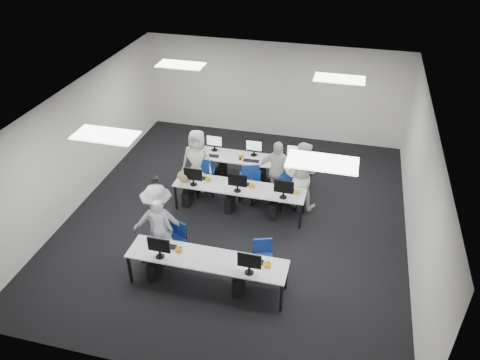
% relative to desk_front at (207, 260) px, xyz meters
% --- Properties ---
extents(room, '(9.00, 9.02, 3.00)m').
position_rel_desk_front_xyz_m(room, '(0.00, 2.40, 0.82)').
color(room, black).
rests_on(room, ground).
extents(ceiling_panels, '(5.20, 4.60, 0.02)m').
position_rel_desk_front_xyz_m(ceiling_panels, '(0.00, 2.40, 2.30)').
color(ceiling_panels, white).
rests_on(ceiling_panels, room).
extents(desk_front, '(3.20, 0.70, 0.73)m').
position_rel_desk_front_xyz_m(desk_front, '(0.00, 0.00, 0.00)').
color(desk_front, silver).
rests_on(desk_front, ground).
extents(desk_mid, '(3.20, 0.70, 0.73)m').
position_rel_desk_front_xyz_m(desk_mid, '(0.00, 2.60, 0.00)').
color(desk_mid, silver).
rests_on(desk_mid, ground).
extents(desk_back, '(3.20, 0.70, 0.73)m').
position_rel_desk_front_xyz_m(desk_back, '(0.00, 4.00, 0.00)').
color(desk_back, silver).
rests_on(desk_back, ground).
extents(equipment_front, '(2.51, 0.41, 1.19)m').
position_rel_desk_front_xyz_m(equipment_front, '(-0.19, -0.02, -0.32)').
color(equipment_front, '#0D24B5').
rests_on(equipment_front, desk_front).
extents(equipment_mid, '(2.91, 0.41, 1.19)m').
position_rel_desk_front_xyz_m(equipment_mid, '(-0.19, 2.58, -0.32)').
color(equipment_mid, white).
rests_on(equipment_mid, desk_mid).
extents(equipment_back, '(2.91, 0.41, 1.19)m').
position_rel_desk_front_xyz_m(equipment_back, '(0.19, 4.02, -0.32)').
color(equipment_back, white).
rests_on(equipment_back, desk_back).
extents(chair_0, '(0.56, 0.58, 0.88)m').
position_rel_desk_front_xyz_m(chair_0, '(-0.95, 0.62, -0.40)').
color(chair_0, navy).
rests_on(chair_0, ground).
extents(chair_1, '(0.53, 0.56, 0.83)m').
position_rel_desk_front_xyz_m(chair_1, '(1.03, 0.57, -0.42)').
color(chair_1, navy).
rests_on(chair_1, ground).
extents(chair_2, '(0.55, 0.58, 0.88)m').
position_rel_desk_front_xyz_m(chair_2, '(-1.07, 3.16, -0.40)').
color(chair_2, navy).
rests_on(chair_2, ground).
extents(chair_3, '(0.54, 0.56, 0.83)m').
position_rel_desk_front_xyz_m(chair_3, '(0.14, 3.17, -0.42)').
color(chair_3, navy).
rests_on(chair_3, ground).
extents(chair_4, '(0.53, 0.55, 0.85)m').
position_rel_desk_front_xyz_m(chair_4, '(1.12, 3.11, -0.41)').
color(chair_4, navy).
rests_on(chair_4, ground).
extents(chair_5, '(0.47, 0.51, 0.91)m').
position_rel_desk_front_xyz_m(chair_5, '(-1.14, 3.51, -0.39)').
color(chair_5, navy).
rests_on(chair_5, ground).
extents(chair_6, '(0.61, 0.64, 0.96)m').
position_rel_desk_front_xyz_m(chair_6, '(0.05, 3.46, -0.38)').
color(chair_6, navy).
rests_on(chair_6, ground).
extents(chair_7, '(0.54, 0.57, 0.93)m').
position_rel_desk_front_xyz_m(chair_7, '(1.06, 3.49, -0.39)').
color(chair_7, navy).
rests_on(chair_7, ground).
extents(handbag, '(0.46, 0.37, 0.33)m').
position_rel_desk_front_xyz_m(handbag, '(-1.33, 2.50, 0.21)').
color(handbag, tan).
rests_on(handbag, desk_mid).
extents(student_0, '(0.60, 0.41, 1.59)m').
position_rel_desk_front_xyz_m(student_0, '(-1.19, 0.55, 0.11)').
color(student_0, '#BBB9B0').
rests_on(student_0, ground).
extents(student_1, '(0.93, 0.76, 1.79)m').
position_rel_desk_front_xyz_m(student_1, '(1.39, 3.22, 0.21)').
color(student_1, '#BBB9B0').
rests_on(student_1, ground).
extents(student_2, '(0.83, 0.55, 1.69)m').
position_rel_desk_front_xyz_m(student_2, '(-1.31, 3.37, 0.16)').
color(student_2, '#BBB9B0').
rests_on(student_2, ground).
extents(student_3, '(1.00, 0.46, 1.67)m').
position_rel_desk_front_xyz_m(student_3, '(0.76, 3.35, 0.15)').
color(student_3, '#BBB9B0').
rests_on(student_3, ground).
extents(photographer, '(1.27, 0.94, 1.75)m').
position_rel_desk_front_xyz_m(photographer, '(-1.29, 0.70, 0.20)').
color(photographer, gray).
rests_on(photographer, ground).
extents(dslr_camera, '(0.18, 0.21, 0.10)m').
position_rel_desk_front_xyz_m(dslr_camera, '(-1.33, 0.87, 1.13)').
color(dslr_camera, black).
rests_on(dslr_camera, photographer).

